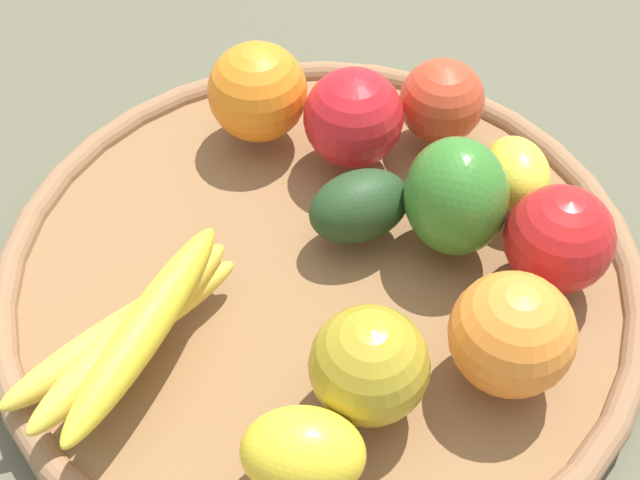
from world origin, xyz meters
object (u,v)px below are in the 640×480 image
Objects in this scene: apple_0 at (559,239)px; orange_0 at (512,334)px; apple_1 at (369,365)px; lemon_0 at (516,174)px; lemon_1 at (303,453)px; apple_2 at (353,118)px; banana_bunch at (134,331)px; bell_pepper at (456,197)px; avocado at (360,206)px; orange_1 at (258,92)px; apple_3 at (442,101)px.

orange_0 is (-0.09, 0.01, 0.00)m from apple_0.
apple_1 is at bearing 150.57° from apple_0.
lemon_1 is at bearing 169.10° from lemon_0.
apple_1 is at bearing -155.40° from apple_2.
bell_pepper is at bearing -41.20° from banana_bunch.
apple_1 is (-0.13, -0.06, 0.01)m from avocado.
apple_2 reaches higher than lemon_0.
banana_bunch is 2.02× the size of bell_pepper.
avocado is at bearing 60.29° from orange_0.
orange_1 reaches higher than avocado.
apple_0 is 0.23m from lemon_1.
apple_0 is 0.16m from apple_3.
banana_bunch is at bearing -86.43° from bell_pepper.
orange_0 is at bearing -119.71° from avocado.
apple_1 is (-0.25, -0.04, 0.00)m from apple_3.
bell_pepper reaches higher than avocado.
apple_2 reaches higher than apple_1.
apple_0 is 0.18m from apple_2.
banana_bunch is at bearing 127.12° from apple_0.
apple_2 is 1.19× the size of lemon_0.
avocado is 0.14m from apple_0.
apple_1 is at bearing 126.86° from orange_0.
orange_0 is 1.07× the size of apple_1.
bell_pepper reaches higher than banana_bunch.
apple_3 is at bearing 28.93° from orange_0.
lemon_1 is 0.07m from apple_1.
apple_1 is (-0.20, -0.09, -0.00)m from apple_2.
apple_1 reaches higher than apple_3.
orange_1 is at bearing 92.01° from apple_2.
lemon_0 is at bearing -50.01° from avocado.
orange_0 is 0.09m from apple_1.
orange_1 is (0.26, 0.16, 0.01)m from lemon_1.
bell_pepper is at bearing -2.54° from apple_1.
orange_0 reaches higher than apple_0.
apple_2 is at bearing -13.62° from banana_bunch.
orange_0 reaches higher than avocado.
avocado is 1.03× the size of apple_1.
apple_3 is at bearing -9.10° from avocado.
apple_1 reaches higher than avocado.
banana_bunch is (-0.17, 0.23, -0.01)m from apple_0.
lemon_0 is (0.06, -0.03, -0.02)m from bell_pepper.
lemon_1 is (-0.03, -0.13, 0.00)m from banana_bunch.
lemon_0 is at bearing -10.12° from apple_1.
apple_0 is 0.09m from orange_0.
lemon_1 is 0.92× the size of orange_0.
bell_pepper reaches higher than apple_1.
apple_3 is at bearing -21.39° from banana_bunch.
avocado is at bearing 96.40° from apple_0.
bell_pepper is 0.15m from apple_1.
orange_1 is at bearing -151.22° from bell_pepper.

